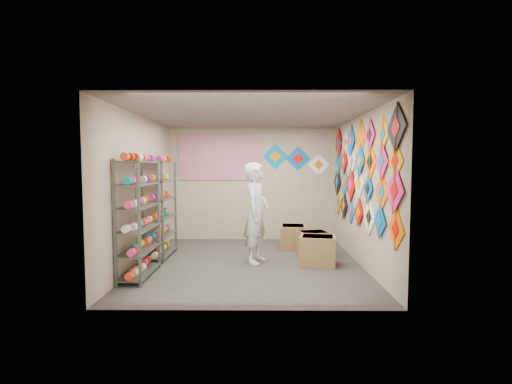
{
  "coord_description": "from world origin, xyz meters",
  "views": [
    {
      "loc": [
        0.16,
        -6.74,
        1.79
      ],
      "look_at": [
        0.1,
        0.3,
        1.3
      ],
      "focal_mm": 26.0,
      "sensor_mm": 36.0,
      "label": 1
    }
  ],
  "objects_px": {
    "shelf_rack_back": "(160,209)",
    "shopkeeper": "(257,213)",
    "shelf_rack_front": "(139,219)",
    "carton_b": "(313,243)",
    "carton_a": "(318,250)",
    "carton_c": "(293,237)"
  },
  "relations": [
    {
      "from": "shopkeeper",
      "to": "carton_b",
      "type": "distance_m",
      "value": 1.44
    },
    {
      "from": "shelf_rack_front",
      "to": "carton_b",
      "type": "xyz_separation_m",
      "value": [
        3.03,
        1.47,
        -0.71
      ]
    },
    {
      "from": "shelf_rack_front",
      "to": "carton_b",
      "type": "relative_size",
      "value": 3.22
    },
    {
      "from": "shelf_rack_front",
      "to": "shelf_rack_back",
      "type": "distance_m",
      "value": 1.3
    },
    {
      "from": "carton_c",
      "to": "carton_a",
      "type": "bearing_deg",
      "value": -71.24
    },
    {
      "from": "shelf_rack_front",
      "to": "carton_c",
      "type": "relative_size",
      "value": 3.24
    },
    {
      "from": "carton_b",
      "to": "shelf_rack_front",
      "type": "bearing_deg",
      "value": -167.09
    },
    {
      "from": "shelf_rack_back",
      "to": "carton_b",
      "type": "bearing_deg",
      "value": 3.29
    },
    {
      "from": "shelf_rack_front",
      "to": "carton_b",
      "type": "distance_m",
      "value": 3.44
    },
    {
      "from": "shelf_rack_front",
      "to": "shopkeeper",
      "type": "bearing_deg",
      "value": 25.93
    },
    {
      "from": "carton_a",
      "to": "shelf_rack_front",
      "type": "bearing_deg",
      "value": -155.35
    },
    {
      "from": "shelf_rack_front",
      "to": "carton_c",
      "type": "bearing_deg",
      "value": 37.67
    },
    {
      "from": "carton_b",
      "to": "carton_c",
      "type": "relative_size",
      "value": 1.01
    },
    {
      "from": "carton_a",
      "to": "carton_b",
      "type": "bearing_deg",
      "value": 98.41
    },
    {
      "from": "shelf_rack_back",
      "to": "carton_a",
      "type": "relative_size",
      "value": 3.01
    },
    {
      "from": "shelf_rack_back",
      "to": "shopkeeper",
      "type": "height_order",
      "value": "shelf_rack_back"
    },
    {
      "from": "shelf_rack_front",
      "to": "carton_c",
      "type": "height_order",
      "value": "shelf_rack_front"
    },
    {
      "from": "shelf_rack_front",
      "to": "carton_a",
      "type": "distance_m",
      "value": 3.17
    },
    {
      "from": "carton_a",
      "to": "carton_c",
      "type": "bearing_deg",
      "value": 114.62
    },
    {
      "from": "shopkeeper",
      "to": "carton_b",
      "type": "xyz_separation_m",
      "value": [
        1.14,
        0.55,
        -0.69
      ]
    },
    {
      "from": "carton_b",
      "to": "shelf_rack_back",
      "type": "bearing_deg",
      "value": 170.26
    },
    {
      "from": "carton_b",
      "to": "carton_c",
      "type": "distance_m",
      "value": 0.69
    }
  ]
}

